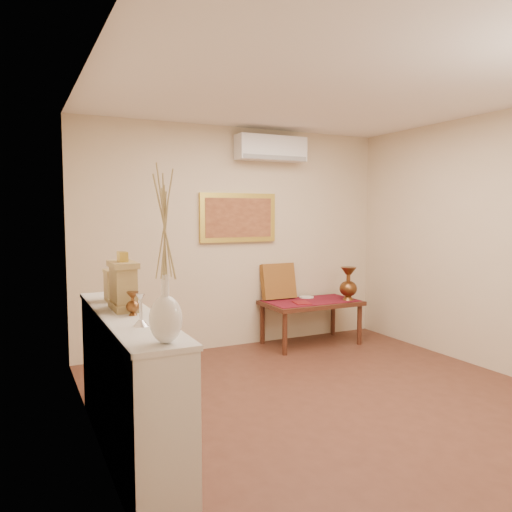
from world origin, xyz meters
TOP-DOWN VIEW (x-y plane):
  - floor at (0.00, 0.00)m, footprint 4.50×4.50m
  - ceiling at (0.00, 0.00)m, footprint 4.50×4.50m
  - wall_back at (0.00, 2.25)m, footprint 4.00×0.02m
  - wall_left at (-2.00, 0.00)m, footprint 0.02×4.50m
  - wall_right at (2.00, 0.00)m, footprint 0.02×4.50m
  - white_vase at (-1.80, -0.88)m, footprint 0.17×0.17m
  - candlestick at (-1.83, -0.43)m, footprint 0.09×0.09m
  - brass_urn_small at (-1.80, -0.09)m, footprint 0.09×0.09m
  - table_cloth at (0.85, 1.88)m, footprint 1.14×0.59m
  - brass_urn_tall at (1.30, 1.71)m, footprint 0.23×0.23m
  - plate at (0.91, 2.09)m, footprint 0.19×0.19m
  - menu at (0.65, 1.77)m, footprint 0.23×0.28m
  - cushion at (0.53, 2.16)m, footprint 0.45×0.19m
  - display_ledge at (-1.82, 0.00)m, footprint 0.37×2.02m
  - mantel_clock at (-1.81, 0.15)m, footprint 0.17×0.36m
  - wooden_chest at (-1.80, 0.52)m, footprint 0.16×0.21m
  - low_table at (0.85, 1.88)m, footprint 1.20×0.70m
  - painting at (0.00, 2.22)m, footprint 1.00×0.06m
  - ac_unit at (0.40, 2.12)m, footprint 0.90×0.25m

SIDE VIEW (x-z plane):
  - floor at x=0.00m, z-range 0.00..0.00m
  - low_table at x=0.85m, z-range 0.21..0.76m
  - display_ledge at x=-1.82m, z-range 0.00..0.98m
  - table_cloth at x=0.85m, z-range 0.55..0.56m
  - plate at x=0.91m, z-range 0.56..0.57m
  - menu at x=0.65m, z-range 0.56..0.57m
  - cushion at x=0.53m, z-range 0.55..1.02m
  - brass_urn_tall at x=1.30m, z-range 0.56..1.06m
  - candlestick at x=-1.83m, z-range 0.98..1.18m
  - brass_urn_small at x=-1.80m, z-range 0.98..1.19m
  - wooden_chest at x=-1.80m, z-range 0.98..1.22m
  - mantel_clock at x=-1.81m, z-range 0.95..1.36m
  - wall_back at x=0.00m, z-range 0.00..2.70m
  - wall_left at x=-2.00m, z-range 0.00..2.70m
  - wall_right at x=2.00m, z-range 0.00..2.70m
  - white_vase at x=-1.80m, z-range 0.98..1.90m
  - painting at x=0.00m, z-range 1.30..1.90m
  - ac_unit at x=0.40m, z-range 2.30..2.60m
  - ceiling at x=0.00m, z-range 2.70..2.70m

